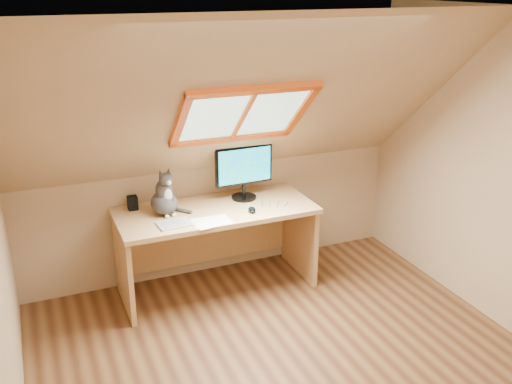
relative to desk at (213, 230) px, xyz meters
name	(u,v)px	position (x,y,z in m)	size (l,w,h in m)	color
ground	(300,378)	(0.12, -1.45, -0.53)	(3.50, 3.50, 0.00)	brown
room_shell	(314,187)	(0.12, -1.54, 0.90)	(3.52, 3.52, 2.41)	tan
desk	(213,230)	(0.00, 0.00, 0.00)	(1.66, 0.73, 0.76)	tan
monitor	(244,169)	(0.31, 0.05, 0.50)	(0.52, 0.22, 0.48)	black
cat	(164,197)	(-0.42, -0.02, 0.37)	(0.27, 0.30, 0.40)	#494340
desk_speaker	(133,203)	(-0.64, 0.18, 0.29)	(0.08, 0.08, 0.12)	black
graphics_tablet	(174,224)	(-0.41, -0.26, 0.23)	(0.26, 0.18, 0.01)	#B2B2B7
mouse	(252,210)	(0.26, -0.25, 0.25)	(0.06, 0.11, 0.04)	black
papers	(205,223)	(-0.17, -0.33, 0.23)	(0.33, 0.27, 0.00)	white
cables	(265,206)	(0.40, -0.19, 0.23)	(0.51, 0.26, 0.01)	silver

